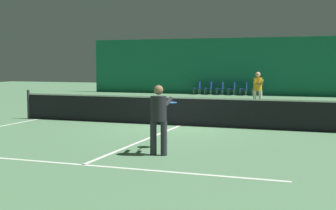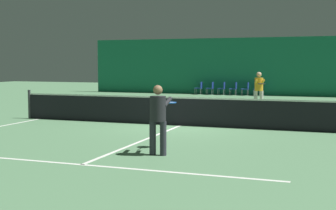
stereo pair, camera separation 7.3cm
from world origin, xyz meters
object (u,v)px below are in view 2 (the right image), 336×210
Objects in this scene: courtside_chair_3 at (234,88)px; player_far at (259,87)px; courtside_chair_4 at (246,88)px; courtside_chair_5 at (258,88)px; tennis_net at (180,110)px; player_near at (158,114)px; courtside_chair_1 at (211,87)px; courtside_chair_2 at (223,88)px; courtside_chair_0 at (200,87)px.

player_far is at bearing 18.76° from courtside_chair_3.
courtside_chair_5 is (0.77, 0.00, 0.00)m from courtside_chair_4.
tennis_net is 5.04m from player_near.
courtside_chair_5 is (3.10, 0.00, 0.00)m from courtside_chair_1.
courtside_chair_1 and courtside_chair_3 have the same top height.
player_near is 1.88× the size of courtside_chair_1.
player_near reaches higher than courtside_chair_3.
tennis_net is 15.20m from courtside_chair_5.
courtside_chair_4 is at bearing 178.42° from player_far.
courtside_chair_4 is 1.00× the size of courtside_chair_5.
courtside_chair_2 is at bearing -172.25° from player_far.
player_near reaches higher than courtside_chair_1.
courtside_chair_2 and courtside_chair_3 have the same top height.
courtside_chair_1 is 1.00× the size of courtside_chair_4.
player_near is at bearing 9.12° from courtside_chair_2.
player_near is at bearing 2.56° from courtside_chair_5.
courtside_chair_0 is 1.00× the size of courtside_chair_5.
courtside_chair_2 is 1.00× the size of courtside_chair_5.
player_near is 1.88× the size of courtside_chair_0.
player_near is 20.66m from courtside_chair_0.
courtside_chair_1 is at bearing -90.00° from courtside_chair_4.
player_far is 8.64m from courtside_chair_5.
tennis_net is 14.29× the size of courtside_chair_1.
player_far is (0.44, 11.58, 0.05)m from player_near.
player_near is 20.35m from courtside_chair_2.
player_far is at bearing 27.55° from courtside_chair_1.
courtside_chair_1 is at bearing -168.00° from player_far.
courtside_chair_4 is at bearing 92.18° from tennis_net.
tennis_net is at bearing 8.93° from player_near.
player_near is 20.49m from courtside_chair_1.
tennis_net is 15.25m from courtside_chair_3.
courtside_chair_5 is at bearing 90.00° from courtside_chair_4.
player_far reaches higher than tennis_net.
tennis_net is 15.34m from courtside_chair_2.
player_far reaches higher than courtside_chair_1.
courtside_chair_1 is (-2.90, 15.19, -0.03)m from tennis_net.
courtside_chair_5 is at bearing 173.41° from player_far.
courtside_chair_0 is at bearing 103.61° from tennis_net.
tennis_net is 14.29× the size of courtside_chair_2.
player_far is 8.79m from courtside_chair_4.
courtside_chair_3 is at bearing 90.00° from courtside_chair_1.
courtside_chair_3 is (-2.89, 8.52, -0.49)m from player_far.
player_near is 11.58m from player_far.
tennis_net is 7.19× the size of player_far.
courtside_chair_0 is (-5.22, 8.52, -0.49)m from player_far.
courtside_chair_4 is (-1.67, 20.09, -0.43)m from player_near.
player_far is 9.01m from courtside_chair_3.
tennis_net reaches higher than courtside_chair_0.
tennis_net is at bearing 7.97° from courtside_chair_2.
courtside_chair_0 is 1.00× the size of courtside_chair_2.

